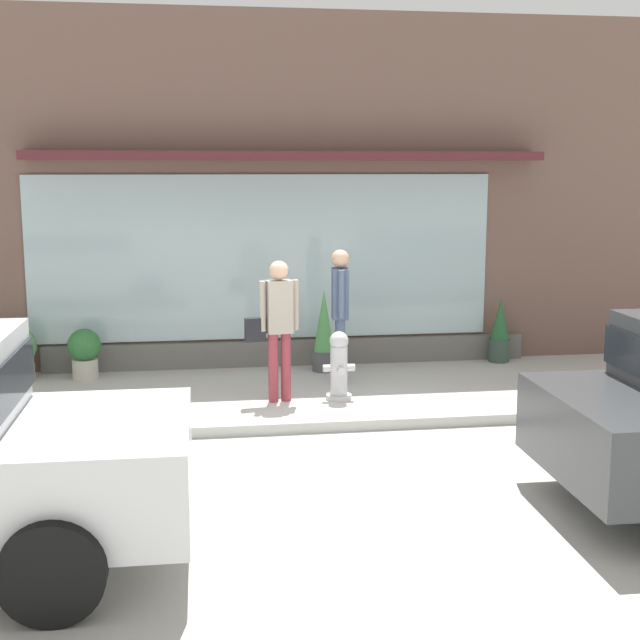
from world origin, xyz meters
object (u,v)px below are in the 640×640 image
at_px(fire_hydrant, 339,366).
at_px(pedestrian_with_handbag, 277,320).
at_px(pedestrian_passerby, 340,305).
at_px(potted_plant_window_right, 85,351).
at_px(potted_plant_doorstep, 500,331).
at_px(potted_plant_window_left, 324,332).
at_px(potted_plant_window_center, 15,352).

relative_size(fire_hydrant, pedestrian_with_handbag, 0.49).
height_order(pedestrian_passerby, potted_plant_window_right, pedestrian_passerby).
distance_m(pedestrian_passerby, potted_plant_window_right, 3.45).
bearing_deg(pedestrian_with_handbag, potted_plant_window_right, -40.12).
relative_size(fire_hydrant, potted_plant_doorstep, 0.90).
distance_m(fire_hydrant, potted_plant_window_left, 1.52).
height_order(potted_plant_doorstep, potted_plant_window_left, potted_plant_window_left).
distance_m(potted_plant_doorstep, potted_plant_window_center, 6.70).
xyz_separation_m(fire_hydrant, pedestrian_with_handbag, (-0.74, 0.02, 0.57)).
height_order(potted_plant_window_right, potted_plant_window_left, potted_plant_window_left).
bearing_deg(potted_plant_doorstep, pedestrian_passerby, -159.03).
relative_size(pedestrian_passerby, potted_plant_window_left, 1.54).
distance_m(pedestrian_passerby, potted_plant_window_left, 0.91).
distance_m(pedestrian_with_handbag, pedestrian_passerby, 1.15).
bearing_deg(fire_hydrant, pedestrian_passerby, 79.52).
bearing_deg(pedestrian_passerby, potted_plant_window_center, 84.10).
bearing_deg(potted_plant_window_left, pedestrian_passerby, -82.90).
xyz_separation_m(pedestrian_passerby, potted_plant_window_center, (-4.19, 0.78, -0.65)).
height_order(fire_hydrant, pedestrian_passerby, pedestrian_passerby).
height_order(pedestrian_passerby, potted_plant_window_left, pedestrian_passerby).
xyz_separation_m(pedestrian_passerby, potted_plant_window_right, (-3.30, 0.76, -0.66)).
height_order(fire_hydrant, pedestrian_with_handbag, pedestrian_with_handbag).
xyz_separation_m(fire_hydrant, potted_plant_window_left, (0.05, 1.52, 0.13)).
distance_m(fire_hydrant, potted_plant_doorstep, 3.15).
bearing_deg(pedestrian_with_handbag, potted_plant_window_left, -126.07).
bearing_deg(pedestrian_passerby, potted_plant_doorstep, -64.45).
distance_m(pedestrian_with_handbag, potted_plant_window_left, 1.75).
distance_m(fire_hydrant, pedestrian_with_handbag, 0.94).
xyz_separation_m(pedestrian_with_handbag, potted_plant_window_right, (-2.43, 1.50, -0.62)).
height_order(pedestrian_with_handbag, potted_plant_doorstep, pedestrian_with_handbag).
relative_size(pedestrian_with_handbag, potted_plant_doorstep, 1.82).
bearing_deg(potted_plant_window_right, potted_plant_window_left, -0.09).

